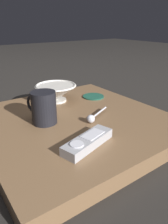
{
  "coord_description": "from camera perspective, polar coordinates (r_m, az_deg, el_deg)",
  "views": [
    {
      "loc": [
        0.55,
        -0.35,
        0.34
      ],
      "look_at": [
        0.02,
        0.03,
        0.07
      ],
      "focal_mm": 34.16,
      "sensor_mm": 36.0,
      "label": 1
    }
  ],
  "objects": [
    {
      "name": "table",
      "position": [
        0.72,
        -2.54,
        -3.1
      ],
      "size": [
        0.59,
        0.58,
        0.05
      ],
      "color": "brown",
      "rests_on": "ground"
    },
    {
      "name": "cereal_bowl",
      "position": [
        0.85,
        -7.49,
        5.35
      ],
      "size": [
        0.16,
        0.16,
        0.07
      ],
      "color": "beige",
      "rests_on": "table"
    },
    {
      "name": "coffee_mug",
      "position": [
        0.67,
        -10.82,
        1.19
      ],
      "size": [
        0.11,
        0.08,
        0.1
      ],
      "color": "black",
      "rests_on": "table"
    },
    {
      "name": "ground_plane",
      "position": [
        0.73,
        -2.51,
        -4.72
      ],
      "size": [
        6.0,
        6.0,
        0.0
      ],
      "primitive_type": "plane",
      "color": "black"
    },
    {
      "name": "teaspoon",
      "position": [
        0.68,
        2.22,
        -1.53
      ],
      "size": [
        0.06,
        0.12,
        0.03
      ],
      "color": "silver",
      "rests_on": "table"
    },
    {
      "name": "tv_remote_near",
      "position": [
        0.55,
        1.01,
        -7.93
      ],
      "size": [
        0.09,
        0.16,
        0.03
      ],
      "color": "#9E9EA3",
      "rests_on": "table"
    },
    {
      "name": "drink_coaster",
      "position": [
        0.9,
        2.51,
        4.18
      ],
      "size": [
        0.09,
        0.09,
        0.01
      ],
      "color": "#194738",
      "rests_on": "table"
    }
  ]
}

